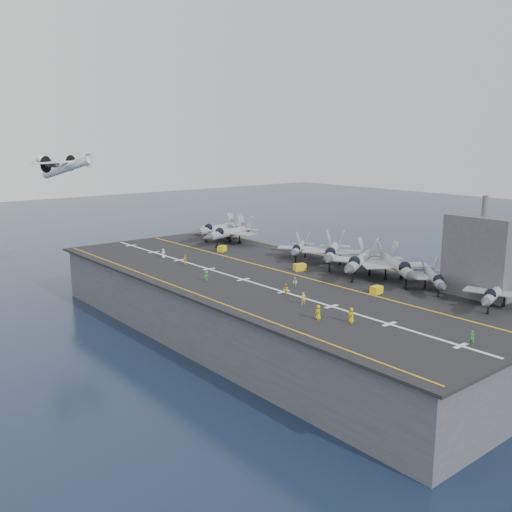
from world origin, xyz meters
TOP-DOWN VIEW (x-y plane):
  - ground at (0.00, 0.00)m, footprint 500.00×500.00m
  - hull at (0.00, 0.00)m, footprint 36.00×90.00m
  - flight_deck at (0.00, 0.00)m, footprint 38.00×92.00m
  - foul_line at (3.00, 0.00)m, footprint 0.35×90.00m
  - landing_centerline at (-6.00, 0.00)m, footprint 0.50×90.00m
  - deck_edge_port at (-17.00, 0.00)m, footprint 0.25×90.00m
  - deck_edge_stbd at (18.50, 0.00)m, footprint 0.25×90.00m
  - island_superstructure at (15.00, -30.00)m, footprint 5.00×10.00m
  - fighter_jet_0 at (11.10, -34.65)m, footprint 14.63×11.77m
  - fighter_jet_1 at (12.25, -24.24)m, footprint 14.99×14.99m
  - fighter_jet_2 at (12.46, -17.14)m, footprint 18.23×19.57m
  - fighter_jet_3 at (10.69, -10.73)m, footprint 19.54×17.11m
  - fighter_jet_4 at (12.99, -2.22)m, footprint 19.48×18.52m
  - fighter_jet_5 at (12.97, 6.59)m, footprint 15.26×14.39m
  - fighter_jet_7 at (11.53, 27.18)m, footprint 18.70×14.90m
  - fighter_jet_8 at (13.24, 33.75)m, footprint 18.24×14.31m
  - tow_cart_a at (4.27, -19.62)m, footprint 2.02×1.43m
  - tow_cart_b at (5.89, -1.09)m, footprint 2.36×1.89m
  - tow_cart_c at (5.49, 21.87)m, footprint 2.27×1.92m
  - crew_0 at (-9.32, -26.52)m, footprint 1.02×1.32m
  - crew_1 at (-8.30, -16.74)m, footprint 1.25×1.08m
  - crew_2 at (-6.96, -11.53)m, footprint 0.76×1.07m
  - crew_3 at (-11.17, 3.28)m, footprint 1.04×0.76m
  - crew_4 at (-7.46, 15.57)m, footprint 1.43×1.40m
  - crew_5 at (-7.52, 23.51)m, footprint 1.30×1.02m
  - crew_6 at (-4.74, -40.56)m, footprint 0.71×1.05m
  - crew_7 at (-2.91, -9.24)m, footprint 0.67×1.00m
  - transport_plane at (-14.56, 52.04)m, footprint 24.01×21.65m
  - crew_8 at (-11.66, -22.95)m, footprint 1.02×1.32m

SIDE VIEW (x-z plane):
  - ground at x=0.00m, z-range 0.00..0.00m
  - hull at x=0.00m, z-range 0.00..10.00m
  - flight_deck at x=0.00m, z-range 10.00..10.40m
  - foul_line at x=3.00m, z-range 10.41..10.43m
  - landing_centerline at x=-6.00m, z-range 10.41..10.43m
  - deck_edge_port at x=-17.00m, z-range 10.41..10.43m
  - deck_edge_stbd at x=18.50m, z-range 10.41..10.43m
  - tow_cart_a at x=4.27m, z-range 10.40..11.54m
  - tow_cart_c at x=5.49m, z-range 10.40..11.56m
  - tow_cart_b at x=5.89m, z-range 10.40..11.63m
  - crew_3 at x=-11.17m, z-range 10.40..12.01m
  - crew_7 at x=-2.91m, z-range 10.40..12.07m
  - crew_2 at x=-6.96m, z-range 10.40..12.10m
  - crew_6 at x=-4.74m, z-range 10.40..12.14m
  - crew_1 at x=-8.30m, z-range 10.40..12.16m
  - crew_5 at x=-7.52m, z-range 10.40..12.33m
  - crew_0 at x=-9.32m, z-range 10.40..12.37m
  - crew_8 at x=-11.66m, z-range 10.40..12.37m
  - crew_4 at x=-7.46m, z-range 10.40..12.41m
  - fighter_jet_5 at x=12.97m, z-range 10.40..14.81m
  - fighter_jet_1 at x=12.25m, z-range 10.40..14.82m
  - fighter_jet_0 at x=11.10m, z-range 10.40..14.82m
  - fighter_jet_8 at x=13.24m, z-range 10.40..16.00m
  - fighter_jet_4 at x=12.99m, z-range 10.40..16.04m
  - fighter_jet_2 at x=12.46m, z-range 10.40..16.06m
  - fighter_jet_7 at x=11.53m, z-range 10.40..16.09m
  - fighter_jet_3 at x=10.69m, z-range 10.40..16.09m
  - island_superstructure at x=15.00m, z-range 10.40..25.40m
  - transport_plane at x=-14.56m, z-range 24.91..29.62m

